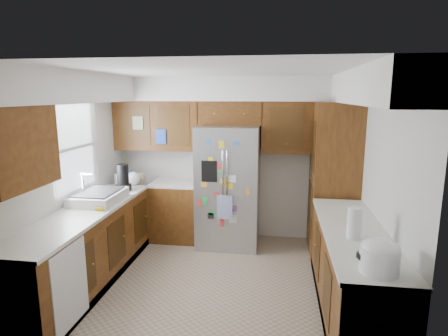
{
  "coord_description": "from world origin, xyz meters",
  "views": [
    {
      "loc": [
        0.72,
        -4.16,
        2.25
      ],
      "look_at": [
        0.06,
        0.35,
        1.35
      ],
      "focal_mm": 30.0,
      "sensor_mm": 36.0,
      "label": 1
    }
  ],
  "objects_px": {
    "fridge": "(229,186)",
    "rice_cooker": "(380,255)",
    "paper_towel": "(354,223)",
    "pantry": "(333,179)"
  },
  "relations": [
    {
      "from": "rice_cooker",
      "to": "paper_towel",
      "type": "height_order",
      "value": "paper_towel"
    },
    {
      "from": "pantry",
      "to": "fridge",
      "type": "xyz_separation_m",
      "value": [
        -1.5,
        0.05,
        -0.17
      ]
    },
    {
      "from": "pantry",
      "to": "paper_towel",
      "type": "relative_size",
      "value": 7.18
    },
    {
      "from": "fridge",
      "to": "rice_cooker",
      "type": "height_order",
      "value": "fridge"
    },
    {
      "from": "pantry",
      "to": "paper_towel",
      "type": "xyz_separation_m",
      "value": [
        -0.06,
        -1.84,
        -0.01
      ]
    },
    {
      "from": "pantry",
      "to": "rice_cooker",
      "type": "bearing_deg",
      "value": -90.01
    },
    {
      "from": "pantry",
      "to": "fridge",
      "type": "bearing_deg",
      "value": 177.94
    },
    {
      "from": "rice_cooker",
      "to": "paper_towel",
      "type": "bearing_deg",
      "value": 94.69
    },
    {
      "from": "paper_towel",
      "to": "rice_cooker",
      "type": "bearing_deg",
      "value": -85.31
    },
    {
      "from": "fridge",
      "to": "rice_cooker",
      "type": "xyz_separation_m",
      "value": [
        1.5,
        -2.58,
        0.16
      ]
    }
  ]
}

